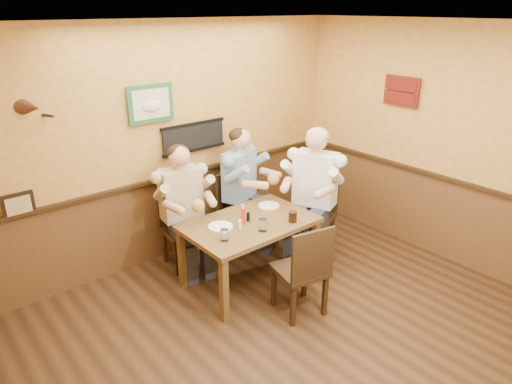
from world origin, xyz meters
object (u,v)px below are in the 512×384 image
Objects in this scene: diner_tan_shirt at (182,213)px; cola_tumbler at (293,217)px; dining_table at (250,229)px; chair_back_left at (183,229)px; chair_right_end at (313,215)px; diner_blue_polo at (240,194)px; hot_sauce_bottle at (243,215)px; pepper_shaker at (248,217)px; chair_back_right at (240,209)px; water_glass_mid at (263,225)px; diner_white_elder at (314,199)px; salt_shaker at (240,224)px; chair_near_side at (300,268)px; water_glass_left at (224,235)px.

cola_tumbler is at bearing -48.15° from diner_tan_shirt.
chair_back_left reaches higher than dining_table.
chair_right_end reaches higher than dining_table.
hot_sauce_bottle is (-0.56, -0.78, 0.15)m from diner_blue_polo.
pepper_shaker is (0.37, -0.76, 0.12)m from diner_tan_shirt.
diner_blue_polo reaches higher than chair_back_right.
cola_tumbler is (0.39, -0.05, -0.01)m from water_glass_mid.
diner_white_elder is at bearing -21.16° from diner_tan_shirt.
diner_white_elder is 1.03m from pepper_shaker.
dining_table is 1.03m from diner_white_elder.
diner_white_elder is (0.54, -0.79, 0.24)m from chair_back_right.
water_glass_mid is at bearing -80.61° from hot_sauce_bottle.
diner_white_elder is (1.40, -0.78, 0.05)m from diner_tan_shirt.
hot_sauce_bottle is at bearing -149.40° from diner_blue_polo.
water_glass_mid is at bearing -99.00° from chair_right_end.
dining_table is 0.24m from salt_shaker.
diner_white_elder reaches higher than chair_back_right.
diner_blue_polo is at bearing 52.35° from salt_shaker.
dining_table is at bearing -145.02° from diner_blue_polo.
pepper_shaker is at bearing -145.75° from chair_back_right.
chair_right_end is at bearing 0.00° from diner_white_elder.
pepper_shaker is at bearing -145.75° from diner_blue_polo.
dining_table is at bearing -73.93° from chair_near_side.
dining_table is 14.70× the size of salt_shaker.
chair_right_end is 1.53m from water_glass_left.
diner_blue_polo is 1.18m from water_glass_mid.
chair_back_right is 8.02× the size of water_glass_left.
salt_shaker is at bearing -154.39° from pepper_shaker.
cola_tumbler is at bearing -48.15° from chair_back_left.
diner_tan_shirt is 13.75× the size of pepper_shaker.
diner_blue_polo is 1.09m from salt_shaker.
diner_blue_polo is (0.86, 0.01, 0.22)m from chair_back_left.
diner_blue_polo is at bearing 63.99° from water_glass_mid.
chair_near_side is 0.72× the size of diner_blue_polo.
chair_near_side is at bearing -48.10° from water_glass_left.
diner_blue_polo is 1.36m from water_glass_left.
cola_tumbler is at bearing -6.73° from water_glass_mid.
pepper_shaker is (-0.48, -0.77, 0.31)m from chair_back_right.
diner_tan_shirt reaches higher than cola_tumbler.
chair_near_side is at bearing -129.69° from diner_blue_polo.
diner_white_elder is at bearing 3.31° from salt_shaker.
diner_blue_polo reaches higher than chair_right_end.
chair_back_left reaches higher than salt_shaker.
diner_white_elder is 15.31× the size of salt_shaker.
pepper_shaker is (-1.03, 0.02, 0.29)m from chair_right_end.
dining_table is 10.47× the size of water_glass_mid.
chair_back_left is 7.80× the size of water_glass_left.
chair_back_right is 4.98× the size of hot_sauce_bottle.
diner_tan_shirt is 0.93× the size of diner_white_elder.
salt_shaker is at bearing 21.48° from water_glass_left.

